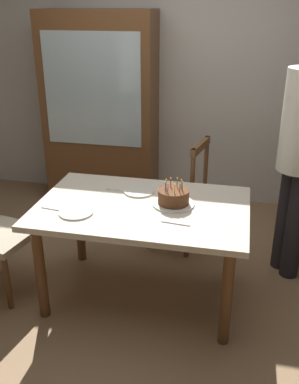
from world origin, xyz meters
TOP-DOWN VIEW (x-y plane):
  - ground at (0.00, 0.00)m, footprint 6.40×6.40m
  - back_wall at (0.00, 1.85)m, footprint 6.40×0.10m
  - dining_table at (0.00, 0.00)m, footprint 1.40×0.92m
  - birthday_cake at (0.20, 0.05)m, footprint 0.28×0.28m
  - plate_near_celebrant at (-0.39, -0.21)m, footprint 0.22×0.22m
  - plate_far_side at (-0.07, 0.21)m, footprint 0.22×0.22m
  - fork_near_celebrant at (-0.55, -0.19)m, footprint 0.18×0.04m
  - fork_far_side at (-0.23, 0.20)m, footprint 0.18×0.03m
  - fork_near_guest at (0.26, -0.21)m, footprint 0.18×0.04m
  - chair_spindle_back at (0.13, 0.77)m, footprint 0.52×0.52m
  - china_cabinet at (-0.79, 1.56)m, footprint 1.10×0.45m

SIDE VIEW (x-z plane):
  - ground at x=0.00m, z-range 0.00..0.00m
  - chair_spindle_back at x=0.13m, z-range -0.02..0.93m
  - dining_table at x=0.00m, z-range 0.27..0.99m
  - fork_near_celebrant at x=-0.55m, z-range 0.72..0.73m
  - fork_far_side at x=-0.23m, z-range 0.72..0.73m
  - fork_near_guest at x=0.26m, z-range 0.72..0.73m
  - plate_near_celebrant at x=-0.39m, z-range 0.72..0.73m
  - plate_far_side at x=-0.07m, z-range 0.72..0.73m
  - birthday_cake at x=0.20m, z-range 0.69..0.86m
  - china_cabinet at x=-0.79m, z-range 0.00..1.90m
  - back_wall at x=0.00m, z-range 0.00..2.60m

